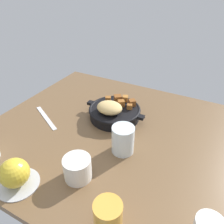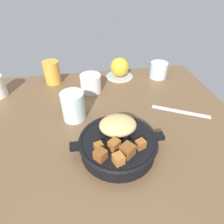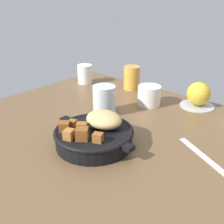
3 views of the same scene
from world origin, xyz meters
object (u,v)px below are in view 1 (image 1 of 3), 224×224
at_px(ceramic_mug_white, 77,168).
at_px(water_glass_tall, 123,140).
at_px(cast_iron_skillet, 114,111).
at_px(butter_knife, 46,117).
at_px(red_apple, 14,173).
at_px(juice_glass_amber, 108,218).

distance_m(ceramic_mug_white, water_glass_tall, 0.18).
bearing_deg(ceramic_mug_white, cast_iron_skillet, -81.50).
bearing_deg(water_glass_tall, cast_iron_skillet, -54.28).
relative_size(butter_knife, ceramic_mug_white, 2.42).
distance_m(red_apple, butter_knife, 0.34).
height_order(red_apple, juice_glass_amber, juice_glass_amber).
bearing_deg(ceramic_mug_white, red_apple, 37.11).
distance_m(cast_iron_skillet, ceramic_mug_white, 0.33).
bearing_deg(juice_glass_amber, butter_knife, -32.49).
bearing_deg(red_apple, butter_knife, -61.33).
bearing_deg(ceramic_mug_white, juice_glass_amber, 147.64).
xyz_separation_m(red_apple, butter_knife, (0.16, -0.29, -0.05)).
relative_size(juice_glass_amber, water_glass_tall, 0.99).
height_order(red_apple, butter_knife, red_apple).
bearing_deg(red_apple, juice_glass_amber, -178.93).
relative_size(red_apple, ceramic_mug_white, 1.02).
relative_size(ceramic_mug_white, juice_glass_amber, 0.85).
height_order(cast_iron_skillet, water_glass_tall, water_glass_tall).
bearing_deg(juice_glass_amber, ceramic_mug_white, -32.36).
height_order(ceramic_mug_white, juice_glass_amber, juice_glass_amber).
bearing_deg(butter_knife, juice_glass_amber, 175.60).
xyz_separation_m(butter_knife, ceramic_mug_white, (-0.30, 0.19, 0.03)).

